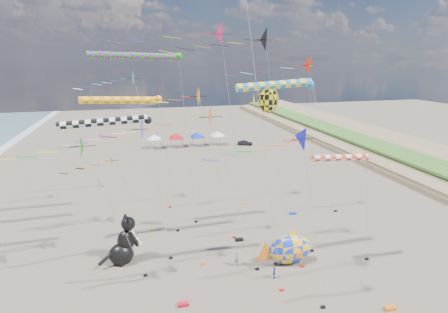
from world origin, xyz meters
TOP-DOWN VIEW (x-y plane):
  - delta_kite_0 at (-13.95, 19.17)m, footprint 9.38×1.62m
  - delta_kite_1 at (10.65, 18.77)m, footprint 13.76×2.47m
  - delta_kite_2 at (-4.64, 8.50)m, footprint 12.67×2.13m
  - delta_kite_3 at (-8.71, 10.74)m, footprint 10.40×2.17m
  - delta_kite_4 at (-14.22, 10.15)m, footprint 12.13×2.32m
  - delta_kite_5 at (0.87, 1.96)m, footprint 9.50×1.98m
  - delta_kite_6 at (-9.38, 25.72)m, footprint 9.21×2.05m
  - delta_kite_7 at (1.53, 13.23)m, footprint 13.13×2.53m
  - delta_kite_8 at (-4.59, 15.17)m, footprint 12.16×2.24m
  - delta_kite_10 at (0.64, 24.12)m, footprint 15.74×3.17m
  - windsock_0 at (8.55, 7.40)m, footprint 7.25×0.64m
  - windsock_1 at (-10.81, 18.41)m, footprint 9.68×0.80m
  - windsock_2 at (-9.03, 20.22)m, footprint 11.24×0.80m
  - windsock_3 at (-12.16, 12.60)m, footprint 9.44×0.72m
  - windsock_4 at (3.05, 10.28)m, footprint 8.89×0.78m
  - angelfish_kite at (3.10, 13.23)m, footprint 3.74×3.02m
  - cat_inflatable at (-11.79, 13.12)m, footprint 4.22×3.13m
  - fish_inflatable at (4.36, 8.85)m, footprint 6.18×2.21m
  - person_adult at (-0.88, 9.68)m, footprint 0.65×0.53m
  - child_green at (2.59, 10.02)m, footprint 0.70×0.62m
  - child_blue at (1.97, 6.83)m, footprint 0.63×0.72m
  - kite_bag_0 at (0.78, 14.39)m, footprint 0.90×0.44m
  - kite_bag_1 at (9.78, 19.43)m, footprint 0.90×0.44m
  - kite_bag_2 at (9.65, 0.42)m, footprint 0.90×0.44m
  - kite_bag_3 at (-6.90, 5.09)m, footprint 0.90×0.44m
  - tent_row at (1.50, 60.00)m, footprint 19.20×4.20m
  - parked_car at (15.23, 58.00)m, footprint 3.91×2.69m

SIDE VIEW (x-z plane):
  - kite_bag_0 at x=0.78m, z-range 0.00..0.30m
  - kite_bag_1 at x=9.78m, z-range 0.00..0.30m
  - kite_bag_2 at x=9.65m, z-range 0.00..0.30m
  - kite_bag_3 at x=-6.90m, z-range 0.00..0.30m
  - child_blue at x=1.97m, z-range 0.00..1.16m
  - child_green at x=2.59m, z-range 0.00..1.18m
  - parked_car at x=15.23m, z-range 0.00..1.24m
  - person_adult at x=-0.88m, z-range 0.00..1.55m
  - fish_inflatable at x=4.36m, z-range -0.40..3.54m
  - cat_inflatable at x=-11.79m, z-range 0.00..5.12m
  - tent_row at x=1.50m, z-range 1.25..5.05m
  - delta_kite_0 at x=-13.95m, z-range 3.86..14.00m
  - windsock_0 at x=8.55m, z-range 5.40..17.03m
  - delta_kite_4 at x=-14.22m, z-range 5.72..20.07m
  - delta_kite_3 at x=-8.71m, z-range 6.22..21.40m
  - delta_kite_5 at x=0.87m, z-range 6.44..21.98m
  - windsock_3 at x=-12.16m, z-range 7.05..22.03m
  - delta_kite_2 at x=-4.64m, z-range 6.91..23.54m
  - windsock_1 at x=-10.81m, z-range 7.67..23.95m
  - angelfish_kite at x=3.10m, z-range 7.25..24.66m
  - delta_kite_8 at x=-4.59m, z-range 7.33..24.85m
  - delta_kite_6 at x=-9.38m, z-range 8.09..26.97m
  - windsock_4 at x=3.05m, z-range 8.60..26.75m
  - delta_kite_1 at x=10.65m, z-range 8.78..29.41m
  - windsock_2 at x=-9.03m, z-range 9.89..30.63m
  - delta_kite_7 at x=1.53m, z-range 10.01..33.13m
  - delta_kite_10 at x=0.64m, z-range 10.56..35.32m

